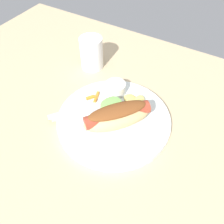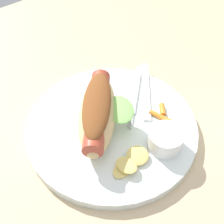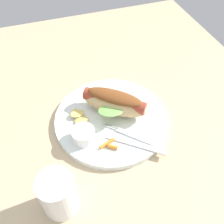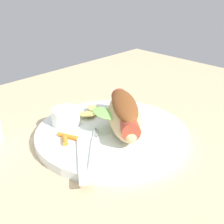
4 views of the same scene
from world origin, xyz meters
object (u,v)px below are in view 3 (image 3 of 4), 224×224
at_px(hot_dog, 114,102).
at_px(knife, 137,144).
at_px(carrot_garnish, 109,145).
at_px(fork, 135,136).
at_px(chips_pile, 79,116).
at_px(sauce_ramekin, 83,135).
at_px(drinking_cup, 58,195).
at_px(plate, 111,119).

height_order(hot_dog, knife, hot_dog).
bearing_deg(carrot_garnish, fork, 94.26).
distance_m(hot_dog, chips_pile, 0.10).
bearing_deg(sauce_ramekin, drinking_cup, -31.71).
xyz_separation_m(chips_pile, drinking_cup, (0.20, -0.09, 0.03)).
bearing_deg(carrot_garnish, drinking_cup, -54.66).
distance_m(hot_dog, drinking_cup, 0.27).
bearing_deg(sauce_ramekin, knife, 63.98).
xyz_separation_m(chips_pile, carrot_garnish, (0.11, 0.05, -0.00)).
relative_size(hot_dog, drinking_cup, 1.68).
xyz_separation_m(plate, hot_dog, (-0.02, 0.01, 0.04)).
bearing_deg(chips_pile, sauce_ramekin, -4.23).
relative_size(plate, carrot_garnish, 6.84).
bearing_deg(plate, fork, 23.76).
xyz_separation_m(hot_dog, fork, (0.09, 0.02, -0.03)).
relative_size(plate, chips_pile, 4.05).
bearing_deg(plate, knife, 16.83).
height_order(knife, chips_pile, chips_pile).
relative_size(fork, chips_pile, 1.68).
distance_m(hot_dog, carrot_garnish, 0.11).
xyz_separation_m(fork, knife, (0.02, -0.00, -0.00)).
distance_m(plate, hot_dog, 0.05).
bearing_deg(sauce_ramekin, fork, 73.99).
distance_m(plate, sauce_ramekin, 0.10).
height_order(sauce_ramekin, chips_pile, sauce_ramekin).
xyz_separation_m(sauce_ramekin, knife, (0.06, 0.11, -0.01)).
distance_m(plate, knife, 0.10).
bearing_deg(knife, plate, -35.13).
relative_size(carrot_garnish, drinking_cup, 0.42).
distance_m(plate, drinking_cup, 0.25).
relative_size(sauce_ramekin, drinking_cup, 0.55).
bearing_deg(chips_pile, plate, 73.25).
height_order(plate, fork, fork).
height_order(plate, carrot_garnish, carrot_garnish).
xyz_separation_m(hot_dog, chips_pile, (-0.01, -0.09, -0.03)).
relative_size(hot_dog, fork, 1.40).
distance_m(sauce_ramekin, carrot_garnish, 0.06).
height_order(plate, knife, knife).
xyz_separation_m(sauce_ramekin, carrot_garnish, (0.04, 0.05, -0.01)).
height_order(sauce_ramekin, carrot_garnish, sauce_ramekin).
xyz_separation_m(plate, knife, (0.10, 0.03, 0.01)).
xyz_separation_m(fork, drinking_cup, (0.10, -0.20, 0.03)).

